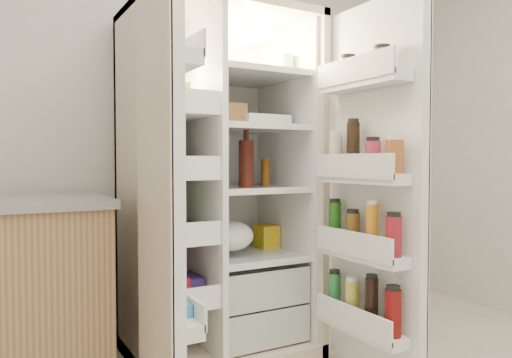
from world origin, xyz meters
TOP-DOWN VIEW (x-y plane):
  - wall_back at (0.00, 2.00)m, footprint 4.00×0.02m
  - refrigerator at (0.02, 1.65)m, footprint 0.92×0.70m
  - freezer_door at (-0.50, 1.05)m, footprint 0.15×0.40m
  - fridge_door at (0.48, 0.96)m, footprint 0.17×0.58m

SIDE VIEW (x-z plane):
  - refrigerator at x=0.02m, z-range -0.15..1.65m
  - fridge_door at x=0.48m, z-range 0.01..1.73m
  - freezer_door at x=-0.50m, z-range 0.03..1.75m
  - wall_back at x=0.00m, z-range 0.00..2.70m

